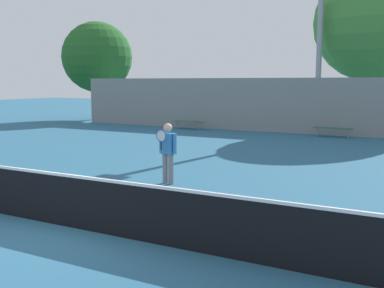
% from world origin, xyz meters
% --- Properties ---
extents(ground_plane, '(100.00, 100.00, 0.00)m').
position_xyz_m(ground_plane, '(0.00, 0.00, 0.00)').
color(ground_plane, '#285B7A').
extents(tennis_net, '(12.34, 0.09, 0.98)m').
position_xyz_m(tennis_net, '(0.00, 0.00, 0.50)').
color(tennis_net, '#195128').
rests_on(tennis_net, ground_plane).
extents(tennis_player, '(0.54, 0.43, 1.58)m').
position_xyz_m(tennis_player, '(-0.14, 3.86, 0.89)').
color(tennis_player, slate).
rests_on(tennis_player, ground_plane).
extents(bench_courtside_near, '(1.79, 0.40, 0.45)m').
position_xyz_m(bench_courtside_near, '(-6.07, 16.02, 0.41)').
color(bench_courtside_near, '#28663D').
rests_on(bench_courtside_near, ground_plane).
extents(bench_courtside_far, '(1.80, 0.40, 0.45)m').
position_xyz_m(bench_courtside_far, '(1.75, 16.02, 0.41)').
color(bench_courtside_far, '#28663D').
rests_on(bench_courtside_far, ground_plane).
extents(light_pole_far_right, '(0.90, 0.60, 10.67)m').
position_xyz_m(light_pole_far_right, '(0.74, 17.15, 6.08)').
color(light_pole_far_right, '#939399').
rests_on(light_pole_far_right, ground_plane).
extents(back_fence, '(27.14, 0.06, 2.83)m').
position_xyz_m(back_fence, '(0.00, 16.75, 1.41)').
color(back_fence, gray).
rests_on(back_fence, ground_plane).
extents(tree_green_broad, '(6.06, 6.06, 8.72)m').
position_xyz_m(tree_green_broad, '(2.89, 19.73, 5.68)').
color(tree_green_broad, brown).
rests_on(tree_green_broad, ground_plane).
extents(tree_dark_dense, '(4.82, 4.82, 6.73)m').
position_xyz_m(tree_dark_dense, '(-14.79, 18.93, 4.31)').
color(tree_dark_dense, brown).
rests_on(tree_dark_dense, ground_plane).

